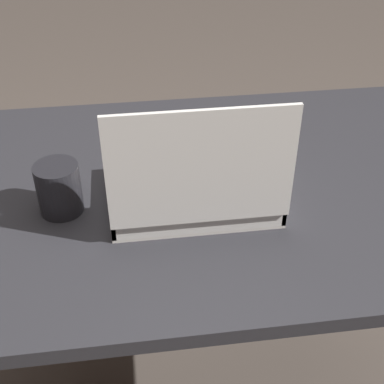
% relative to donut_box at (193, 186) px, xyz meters
% --- Properties ---
extents(dining_table, '(1.16, 0.78, 0.75)m').
position_rel_donut_box_xyz_m(dining_table, '(-0.04, -0.09, -0.16)').
color(dining_table, '#2D2D33').
rests_on(dining_table, ground_plane).
extents(donut_box, '(0.32, 0.24, 0.26)m').
position_rel_donut_box_xyz_m(donut_box, '(0.00, 0.00, 0.00)').
color(donut_box, silver).
rests_on(donut_box, dining_table).
extents(coffee_mug, '(0.08, 0.08, 0.10)m').
position_rel_donut_box_xyz_m(coffee_mug, '(0.25, -0.03, -0.00)').
color(coffee_mug, '#232328').
rests_on(coffee_mug, dining_table).
extents(paper_napkin, '(0.17, 0.13, 0.01)m').
position_rel_donut_box_xyz_m(paper_napkin, '(-0.05, -0.26, -0.05)').
color(paper_napkin, white).
rests_on(paper_napkin, dining_table).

